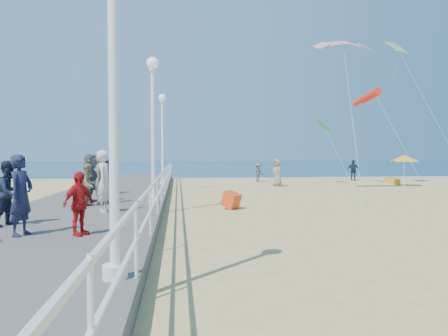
{
  "coord_description": "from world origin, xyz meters",
  "views": [
    {
      "loc": [
        -4.44,
        -14.82,
        2.19
      ],
      "look_at": [
        -2.5,
        2.0,
        1.6
      ],
      "focal_mm": 32.0,
      "sensor_mm": 36.0,
      "label": 1
    }
  ],
  "objects": [
    {
      "name": "lamp_post_mid",
      "position": [
        -5.35,
        0.0,
        3.66
      ],
      "size": [
        0.44,
        0.44,
        5.32
      ],
      "color": "white",
      "rests_on": "boardwalk"
    },
    {
      "name": "beach_umbrella",
      "position": [
        10.84,
        10.66,
        1.91
      ],
      "size": [
        1.9,
        1.9,
        2.14
      ],
      "color": "white",
      "rests_on": "ground"
    },
    {
      "name": "spectator_0",
      "position": [
        -7.87,
        -5.66,
        1.29
      ],
      "size": [
        0.58,
        0.74,
        1.79
      ],
      "primitive_type": "imported",
      "rotation": [
        0.0,
        0.0,
        1.31
      ],
      "color": "#1B1D3C",
      "rests_on": "boardwalk"
    },
    {
      "name": "woman_holding_toddler",
      "position": [
        -6.69,
        -2.23,
        1.35
      ],
      "size": [
        0.54,
        0.75,
        1.91
      ],
      "primitive_type": "imported",
      "rotation": [
        0.0,
        0.0,
        1.44
      ],
      "color": "silver",
      "rests_on": "boardwalk"
    },
    {
      "name": "box_kite",
      "position": [
        -2.35,
        0.83,
        0.3
      ],
      "size": [
        0.89,
        0.88,
        0.74
      ],
      "primitive_type": "cube",
      "rotation": [
        0.31,
        0.0,
        0.84
      ],
      "color": "red",
      "rests_on": "ground"
    },
    {
      "name": "kite_diamond_multi",
      "position": [
        10.33,
        10.96,
        9.45
      ],
      "size": [
        1.66,
        1.5,
        0.92
      ],
      "primitive_type": "cube",
      "rotation": [
        0.73,
        0.0,
        0.43
      ],
      "color": "blue"
    },
    {
      "name": "beach_chair_right",
      "position": [
        11.7,
        13.97,
        0.2
      ],
      "size": [
        0.55,
        0.55,
        0.4
      ],
      "primitive_type": "cube",
      "color": "#F2AE19",
      "rests_on": "ground"
    },
    {
      "name": "toddler_held",
      "position": [
        -6.54,
        -2.08,
        1.65
      ],
      "size": [
        0.35,
        0.43,
        0.8
      ],
      "primitive_type": "imported",
      "rotation": [
        0.0,
        0.0,
        1.44
      ],
      "color": "#3349BF",
      "rests_on": "boardwalk"
    },
    {
      "name": "kite_diamond_green",
      "position": [
        6.03,
        13.09,
        4.28
      ],
      "size": [
        1.07,
        1.27,
        0.73
      ],
      "primitive_type": "cube",
      "rotation": [
        0.66,
        0.0,
        1.45
      ],
      "color": "green"
    },
    {
      "name": "kite_windsock",
      "position": [
        8.71,
        11.4,
        6.19
      ],
      "size": [
        1.07,
        3.03,
        1.16
      ],
      "primitive_type": "cylinder",
      "rotation": [
        1.36,
        0.0,
        0.17
      ],
      "color": "red"
    },
    {
      "name": "spectator_7",
      "position": [
        -8.64,
        -4.29,
        1.21
      ],
      "size": [
        0.85,
        0.96,
        1.63
      ],
      "primitive_type": "imported",
      "rotation": [
        0.0,
        0.0,
        1.22
      ],
      "color": "#161D32",
      "rests_on": "boardwalk"
    },
    {
      "name": "boardwalk",
      "position": [
        -7.5,
        0.0,
        0.2
      ],
      "size": [
        5.0,
        44.0,
        0.4
      ],
      "primitive_type": "cube",
      "color": "#66625C",
      "rests_on": "ground"
    },
    {
      "name": "beach_walker_c",
      "position": [
        2.26,
        11.66,
        0.93
      ],
      "size": [
        0.84,
        1.04,
        1.86
      ],
      "primitive_type": "imported",
      "rotation": [
        0.0,
        0.0,
        -1.26
      ],
      "color": "gray",
      "rests_on": "ground"
    },
    {
      "name": "ocean",
      "position": [
        0.0,
        65.0,
        0.01
      ],
      "size": [
        160.0,
        90.0,
        0.05
      ],
      "primitive_type": "cube",
      "color": "navy",
      "rests_on": "ground"
    },
    {
      "name": "spectator_1",
      "position": [
        -7.49,
        -0.73,
        1.14
      ],
      "size": [
        0.83,
        0.89,
        1.47
      ],
      "primitive_type": "imported",
      "rotation": [
        0.0,
        0.0,
        1.07
      ],
      "color": "gray",
      "rests_on": "boardwalk"
    },
    {
      "name": "spectator_3",
      "position": [
        -6.61,
        -5.79,
        1.11
      ],
      "size": [
        0.73,
        0.88,
        1.41
      ],
      "primitive_type": "imported",
      "rotation": [
        0.0,
        0.0,
        1.01
      ],
      "color": "red",
      "rests_on": "boardwalk"
    },
    {
      "name": "ground",
      "position": [
        0.0,
        0.0,
        0.0
      ],
      "size": [
        160.0,
        160.0,
        0.0
      ],
      "primitive_type": "plane",
      "color": "#DEC274",
      "rests_on": "ground"
    },
    {
      "name": "kite_parafoil",
      "position": [
        4.82,
        6.84,
        8.44
      ],
      "size": [
        3.36,
        0.94,
        0.65
      ],
      "primitive_type": null,
      "rotation": [
        0.44,
        0.0,
        0.0
      ],
      "color": "#CB1742"
    },
    {
      "name": "lamp_post_far",
      "position": [
        -5.35,
        9.0,
        3.66
      ],
      "size": [
        0.44,
        0.44,
        5.32
      ],
      "color": "white",
      "rests_on": "boardwalk"
    },
    {
      "name": "surf_line",
      "position": [
        0.0,
        20.5,
        0.03
      ],
      "size": [
        160.0,
        1.2,
        0.04
      ],
      "primitive_type": "cube",
      "color": "white",
      "rests_on": "ground"
    },
    {
      "name": "railing",
      "position": [
        -5.05,
        0.0,
        1.25
      ],
      "size": [
        0.05,
        42.0,
        0.55
      ],
      "color": "white",
      "rests_on": "boardwalk"
    },
    {
      "name": "beach_walker_b",
      "position": [
        9.95,
        16.6,
        0.86
      ],
      "size": [
        1.07,
        0.9,
        1.71
      ],
      "primitive_type": "imported",
      "rotation": [
        0.0,
        0.0,
        2.56
      ],
      "color": "#182434",
      "rests_on": "ground"
    },
    {
      "name": "spectator_6",
      "position": [
        -7.17,
        -0.07,
        1.28
      ],
      "size": [
        0.65,
        0.76,
        1.77
      ],
      "primitive_type": "imported",
      "rotation": [
        0.0,
        0.0,
        1.15
      ],
      "color": "#816A59",
      "rests_on": "boardwalk"
    },
    {
      "name": "spectator_5",
      "position": [
        -7.69,
        0.55,
        1.3
      ],
      "size": [
        0.55,
        1.68,
        1.8
      ],
      "primitive_type": "imported",
      "rotation": [
        0.0,
        0.0,
        1.56
      ],
      "color": "#57595C",
      "rests_on": "boardwalk"
    },
    {
      "name": "lamp_post_near",
      "position": [
        -5.35,
        -9.0,
        3.66
      ],
      "size": [
        0.44,
        0.44,
        5.32
      ],
      "color": "white",
      "rests_on": "boardwalk"
    },
    {
      "name": "beach_walker_a",
      "position": [
        1.8,
        15.81,
        0.75
      ],
      "size": [
        1.12,
        0.95,
        1.5
      ],
      "primitive_type": "imported",
      "rotation": [
        0.0,
        0.0,
        0.5
      ],
      "color": "#5B5C60",
      "rests_on": "ground"
    },
    {
      "name": "beach_chair_left",
      "position": [
        11.14,
        12.35,
        0.2
      ],
      "size": [
        0.55,
        0.55,
        0.4
      ],
      "primitive_type": "cube",
      "color": "yellow",
      "rests_on": "ground"
    },
    {
      "name": "spectator_4",
      "position": [
        -7.77,
        3.5,
        1.28
      ],
      "size": [
        0.75,
        0.97,
        1.76
      ],
      "primitive_type": "imported",
      "rotation": [
        0.0,
        0.0,
        1.81
      ],
      "color": "#192138",
      "rests_on": "boardwalk"
    }
  ]
}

